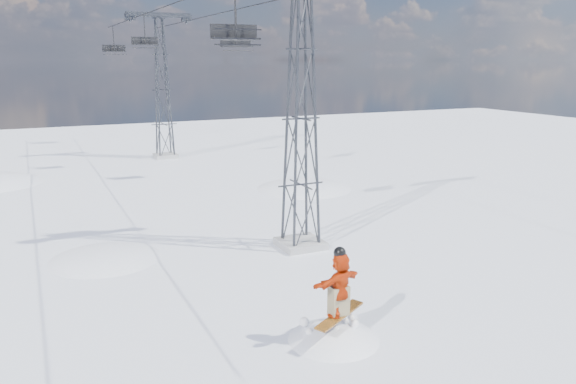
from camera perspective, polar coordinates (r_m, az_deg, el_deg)
name	(u,v)px	position (r m, az deg, el deg)	size (l,w,h in m)	color
ground	(395,329)	(17.51, 10.83, -13.53)	(120.00, 120.00, 0.00)	white
snow_terrain	(129,341)	(38.28, -15.84, -14.34)	(39.00, 37.00, 22.00)	white
lift_tower_near	(301,119)	(23.05, 1.34, 7.39)	(5.20, 1.80, 11.43)	#999999
lift_tower_far	(162,90)	(46.72, -12.64, 10.05)	(5.20, 1.80, 11.43)	#999999
haul_cables	(211,5)	(33.76, -7.79, 18.29)	(4.46, 51.00, 0.06)	black
lift_chair_near	(235,33)	(23.54, -5.39, 15.77)	(1.99, 0.57, 2.47)	black
lift_chair_mid	(236,43)	(36.29, -5.27, 14.83)	(2.01, 0.58, 2.49)	black
lift_chair_far	(145,42)	(41.09, -14.31, 14.58)	(1.81, 0.52, 2.24)	black
lift_chair_extra	(114,49)	(55.20, -17.25, 13.71)	(2.05, 0.59, 2.54)	black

